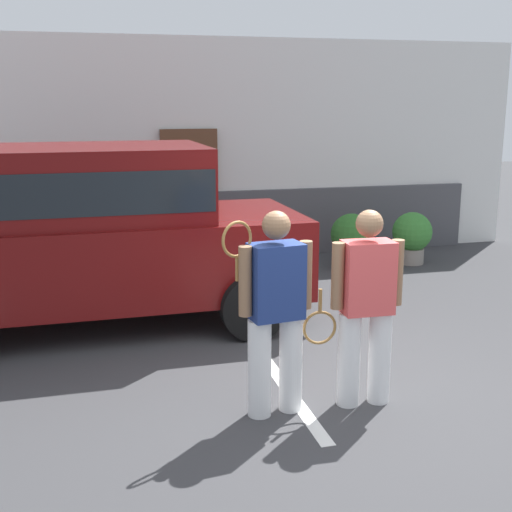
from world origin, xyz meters
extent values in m
plane|color=#38383A|center=(0.00, 0.00, 0.00)|extent=(40.00, 40.00, 0.00)
cube|color=silver|center=(-0.42, 1.50, 0.00)|extent=(0.12, 4.40, 0.01)
cube|color=white|center=(0.00, 5.79, 1.75)|extent=(10.43, 0.30, 3.50)
cube|color=#4C4C51|center=(0.00, 5.59, 0.55)|extent=(8.76, 0.10, 1.10)
cube|color=brown|center=(-0.45, 5.57, 1.05)|extent=(0.90, 0.06, 2.10)
cube|color=#590C0C|center=(-1.96, 2.66, 0.80)|extent=(4.63, 1.97, 0.90)
cube|color=#590C0C|center=(-2.21, 2.66, 1.65)|extent=(2.93, 1.80, 0.80)
cube|color=black|center=(-2.21, 2.66, 1.63)|extent=(2.87, 1.82, 0.44)
cylinder|color=black|center=(-0.42, 3.64, 0.36)|extent=(0.72, 0.27, 0.72)
cylinder|color=black|center=(-0.39, 1.74, 0.36)|extent=(0.72, 0.27, 0.72)
cylinder|color=white|center=(-0.52, -0.02, 0.41)|extent=(0.19, 0.19, 0.82)
cylinder|color=white|center=(-0.79, -0.06, 0.41)|extent=(0.19, 0.19, 0.82)
cube|color=navy|center=(-0.66, -0.04, 1.13)|extent=(0.45, 0.32, 0.61)
sphere|color=#8C6647|center=(-0.66, -0.04, 1.59)|extent=(0.23, 0.23, 0.23)
cylinder|color=#8C6647|center=(-0.39, -0.01, 1.16)|extent=(0.11, 0.11, 0.56)
cylinder|color=#8C6647|center=(-0.92, -0.08, 1.16)|extent=(0.11, 0.11, 0.56)
torus|color=olive|center=(-0.97, -0.03, 1.49)|extent=(0.28, 0.15, 0.29)
cylinder|color=olive|center=(-0.97, -0.03, 1.25)|extent=(0.03, 0.03, 0.20)
cylinder|color=white|center=(0.26, -0.06, 0.41)|extent=(0.19, 0.19, 0.81)
cylinder|color=white|center=(-0.01, -0.06, 0.41)|extent=(0.19, 0.19, 0.81)
cube|color=#E04C4C|center=(0.13, -0.06, 1.12)|extent=(0.42, 0.27, 0.61)
sphere|color=#8C6647|center=(0.13, -0.06, 1.57)|extent=(0.23, 0.23, 0.23)
cylinder|color=#8C6647|center=(0.39, -0.07, 1.14)|extent=(0.10, 0.10, 0.55)
cylinder|color=#8C6647|center=(-0.13, -0.05, 1.14)|extent=(0.10, 0.10, 0.55)
torus|color=olive|center=(-0.26, 0.00, 0.69)|extent=(0.37, 0.03, 0.37)
cylinder|color=olive|center=(-0.26, 0.00, 0.93)|extent=(0.03, 0.03, 0.20)
cylinder|color=brown|center=(1.87, 4.47, 0.13)|extent=(0.41, 0.41, 0.25)
sphere|color=#2D6B28|center=(1.87, 4.47, 0.52)|extent=(0.64, 0.64, 0.64)
cylinder|color=gray|center=(2.89, 4.46, 0.12)|extent=(0.40, 0.40, 0.25)
sphere|color=#387F33|center=(2.89, 4.46, 0.51)|extent=(0.62, 0.62, 0.62)
camera|label=1|loc=(-2.11, -5.03, 2.55)|focal=47.31mm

